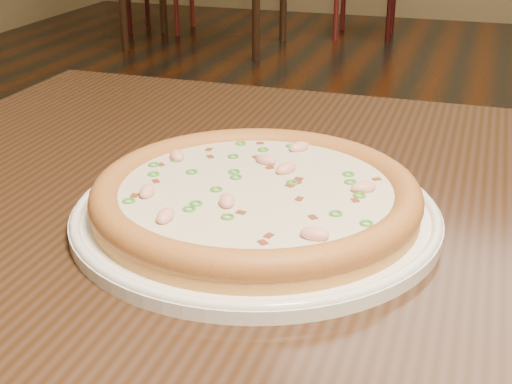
% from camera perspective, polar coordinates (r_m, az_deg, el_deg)
% --- Properties ---
extents(ground, '(9.00, 9.00, 0.00)m').
position_cam_1_polar(ground, '(1.75, 18.38, -14.22)').
color(ground, black).
extents(hero_table, '(1.20, 0.80, 0.75)m').
position_cam_1_polar(hero_table, '(0.75, 10.11, -8.75)').
color(hero_table, black).
rests_on(hero_table, ground).
extents(plate, '(0.35, 0.35, 0.02)m').
position_cam_1_polar(plate, '(0.67, 0.00, -1.65)').
color(plate, white).
rests_on(plate, hero_table).
extents(pizza, '(0.31, 0.31, 0.03)m').
position_cam_1_polar(pizza, '(0.67, -0.01, -0.23)').
color(pizza, tan).
rests_on(pizza, plate).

